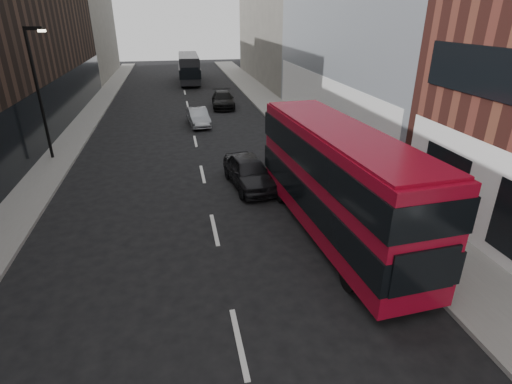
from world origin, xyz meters
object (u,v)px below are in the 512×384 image
street_lamp (39,86)px  car_b (198,117)px  car_c (223,100)px  red_bus (337,178)px  car_a (249,171)px  grey_bus (189,68)px

street_lamp → car_b: bearing=34.9°
car_b → car_c: bearing=60.6°
red_bus → car_c: (-1.31, 23.18, -1.62)m
car_c → street_lamp: bearing=-129.4°
red_bus → car_a: 5.91m
red_bus → car_a: bearing=109.8°
grey_bus → car_c: (2.23, -14.67, -1.05)m
red_bus → car_c: 23.27m
car_b → street_lamp: bearing=-150.4°
car_c → car_a: bearing=-89.1°
street_lamp → red_bus: (12.65, -11.22, -1.88)m
car_a → car_b: (-1.62, 12.09, -0.12)m
street_lamp → car_a: bearing=-30.1°
street_lamp → grey_bus: size_ratio=0.70×
street_lamp → grey_bus: street_lamp is taller
car_c → grey_bus: bearing=102.7°
red_bus → car_b: bearing=98.8°
red_bus → grey_bus: red_bus is taller
street_lamp → car_b: 11.21m
street_lamp → car_a: (10.34, -6.00, -3.43)m
grey_bus → car_c: 14.87m
street_lamp → grey_bus: 28.25m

